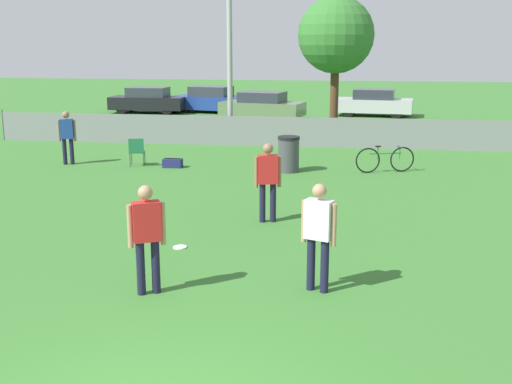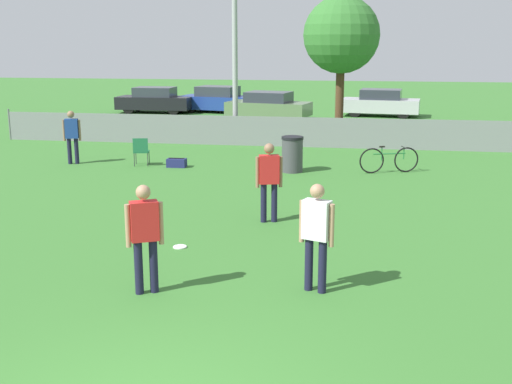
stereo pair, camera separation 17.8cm
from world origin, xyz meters
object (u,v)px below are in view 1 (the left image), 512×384
Objects in this scene: folding_chair_sideline at (137,150)px; player_thrower_red at (147,232)px; player_defender_red at (268,177)px; player_receiver_white at (319,230)px; light_pole at (229,20)px; tree_near_pole at (336,36)px; spectator_in_blue at (67,134)px; parked_car_olive at (262,106)px; bicycle_sideline at (385,159)px; parked_car_blue at (211,100)px; gear_bag_sideline at (173,163)px; parked_car_silver at (374,103)px; trash_bin at (289,154)px; parked_car_dark at (148,100)px; frisbee_disc at (180,247)px.

player_thrower_red is at bearing 97.11° from folding_chair_sideline.
player_receiver_white is at bearing -86.93° from player_defender_red.
light_pole reaches higher than tree_near_pole.
spectator_in_blue is 13.54m from parked_car_olive.
parked_car_blue is at bearing 100.57° from bicycle_sideline.
folding_chair_sideline is at bearing 143.43° from player_receiver_white.
player_thrower_red reaches higher than spectator_in_blue.
gear_bag_sideline is 0.13× the size of parked_car_olive.
light_pole is at bearing -163.80° from tree_near_pole.
trash_bin is at bearing -94.24° from parked_car_silver.
bicycle_sideline is 0.43× the size of parked_car_dark.
gear_bag_sideline is (-3.71, 5.68, -0.86)m from player_defender_red.
parked_car_blue is at bearing 73.41° from player_thrower_red.
player_thrower_red is 0.41× the size of parked_car_silver.
player_receiver_white is (0.24, -15.65, -3.02)m from tree_near_pole.
player_receiver_white reaches higher than spectator_in_blue.
tree_near_pole reaches higher than parked_car_olive.
player_thrower_red is 10.28m from gear_bag_sideline.
parked_car_blue is (-2.24, 15.79, 0.55)m from gear_bag_sideline.
gear_bag_sideline is at bearing 177.56° from trash_bin.
light_pole is 7.23× the size of trash_bin.
spectator_in_blue is at bearing -130.15° from light_pole.
light_pole is at bearing -124.44° from folding_chair_sideline.
parked_car_blue is (-3.10, 10.73, -3.90)m from light_pole.
parked_car_silver is (7.71, 15.20, 0.18)m from folding_chair_sideline.
player_thrower_red is 2.45m from frisbee_disc.
tree_near_pole is 9.39× the size of gear_bag_sideline.
light_pole is 4.07m from tree_near_pole.
trash_bin is 0.26× the size of parked_car_silver.
light_pole is at bearing 69.07° from player_thrower_red.
player_thrower_red is 26.16m from parked_car_blue.
player_defender_red is at bearing 46.43° from player_thrower_red.
spectator_in_blue reaches higher than gear_bag_sideline.
player_defender_red is at bearing -89.00° from trash_bin.
player_defender_red is 2.92× the size of gear_bag_sideline.
spectator_in_blue is 0.39× the size of parked_car_blue.
folding_chair_sideline is at bearing 114.79° from player_defender_red.
tree_near_pole reaches higher than trash_bin.
parked_car_dark is at bearing 98.64° from player_defender_red.
parked_car_dark is (-9.27, 20.67, -0.31)m from player_defender_red.
light_pole is at bearing 80.26° from gear_bag_sideline.
player_thrower_red reaches higher than parked_car_dark.
light_pole is at bearing -146.64° from spectator_in_blue.
gear_bag_sideline is 16.00m from parked_car_dark.
player_defender_red is 0.39× the size of parked_car_olive.
bicycle_sideline is 0.40× the size of parked_car_blue.
trash_bin is 1.82× the size of gear_bag_sideline.
parked_car_blue is (3.33, 0.80, 0.00)m from parked_car_dark.
player_receiver_white is 0.98× the size of bicycle_sideline.
folding_chair_sideline is 0.51× the size of bicycle_sideline.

